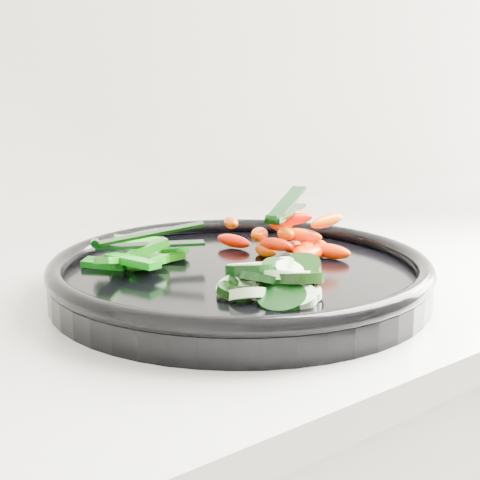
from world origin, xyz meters
TOP-DOWN VIEW (x-y plane):
  - veggie_tray at (-0.48, 1.62)m, footprint 0.45×0.45m
  - cucumber_pile at (-0.50, 1.55)m, footprint 0.12×0.12m
  - carrot_pile at (-0.40, 1.64)m, footprint 0.13×0.15m
  - pepper_pile at (-0.55, 1.70)m, footprint 0.12×0.11m
  - tong_carrot at (-0.40, 1.64)m, footprint 0.10×0.07m
  - tong_pepper at (-0.54, 1.70)m, footprint 0.11×0.06m

SIDE VIEW (x-z plane):
  - veggie_tray at x=-0.48m, z-range 0.93..0.97m
  - pepper_pile at x=-0.55m, z-range 0.94..0.98m
  - cucumber_pile at x=-0.50m, z-range 0.95..0.98m
  - carrot_pile at x=-0.40m, z-range 0.95..1.00m
  - tong_pepper at x=-0.54m, z-range 0.97..0.99m
  - tong_carrot at x=-0.40m, z-range 0.99..1.02m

